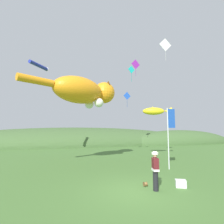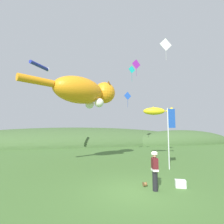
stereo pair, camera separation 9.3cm
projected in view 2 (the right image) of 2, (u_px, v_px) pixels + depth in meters
The scene contains 13 objects.
ground_plane at pixel (137, 192), 7.84m from camera, with size 120.00×120.00×0.00m, color #477033.
distant_hill_ridge at pixel (98, 144), 33.54m from camera, with size 58.37×14.12×6.45m.
festival_attendant at pixel (155, 170), 8.06m from camera, with size 0.36×0.47×1.77m.
kite_spool at pixel (145, 184), 8.60m from camera, with size 0.16×0.22×0.22m.
picnic_cooler at pixel (180, 184), 8.45m from camera, with size 0.59×0.52×0.36m.
festival_banner_pole at pixel (170, 129), 12.65m from camera, with size 0.66×0.08×4.37m.
kite_giant_cat at pixel (85, 92), 15.02m from camera, with size 7.85×4.92×2.63m.
kite_fish_windsock at pixel (157, 111), 18.31m from camera, with size 3.05×1.85×0.91m.
kite_tube_streamer at pixel (40, 66), 18.07m from camera, with size 1.78×2.22×0.44m.
kite_diamond_white at pixel (166, 45), 15.89m from camera, with size 1.22×0.07×2.12m.
kite_diamond_violet at pixel (136, 64), 22.18m from camera, with size 1.27×0.28×2.19m.
kite_diamond_blue at pixel (128, 96), 21.12m from camera, with size 0.98×0.15×1.89m.
kite_diamond_teal at pixel (132, 70), 18.88m from camera, with size 0.85×0.20×1.76m.
Camera 2 is at (-3.35, -7.53, 2.78)m, focal length 28.00 mm.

